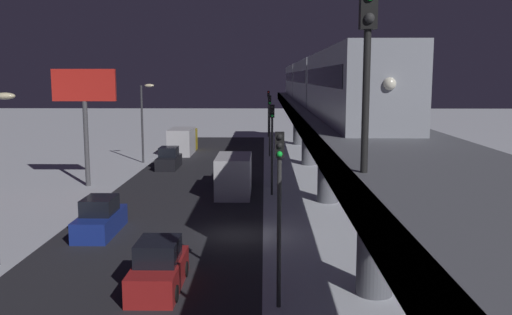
% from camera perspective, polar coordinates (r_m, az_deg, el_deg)
% --- Properties ---
extents(ground_plane, '(240.00, 240.00, 0.00)m').
position_cam_1_polar(ground_plane, '(29.87, -2.17, -7.90)').
color(ground_plane, silver).
extents(avenue_asphalt, '(11.00, 96.30, 0.01)m').
position_cam_1_polar(avenue_asphalt, '(30.34, -9.82, -7.75)').
color(avenue_asphalt, '#28282D').
rests_on(avenue_asphalt, ground_plane).
extents(elevated_railway, '(5.00, 96.30, 6.20)m').
position_cam_1_polar(elevated_railway, '(29.10, 9.09, 2.38)').
color(elevated_railway, slate).
rests_on(elevated_railway, ground_plane).
extents(subway_train, '(2.94, 55.47, 3.40)m').
position_cam_1_polar(subway_train, '(46.96, 6.13, 7.80)').
color(subway_train, '#999EA8').
rests_on(subway_train, elevated_railway).
extents(rail_signal, '(0.36, 0.41, 4.00)m').
position_cam_1_polar(rail_signal, '(12.37, 11.33, 11.01)').
color(rail_signal, black).
rests_on(rail_signal, elevated_railway).
extents(sedan_red, '(1.91, 4.31, 1.97)m').
position_cam_1_polar(sedan_red, '(22.73, -9.94, -11.19)').
color(sedan_red, '#A51E1E').
rests_on(sedan_red, ground_plane).
extents(sedan_black, '(1.80, 4.33, 1.97)m').
position_cam_1_polar(sedan_black, '(51.62, -8.91, -0.22)').
color(sedan_black, black).
rests_on(sedan_black, ground_plane).
extents(sedan_blue_2, '(1.80, 4.60, 1.97)m').
position_cam_1_polar(sedan_blue_2, '(31.03, -15.66, -6.07)').
color(sedan_blue_2, navy).
rests_on(sedan_blue_2, ground_plane).
extents(box_truck, '(2.40, 7.40, 2.80)m').
position_cam_1_polar(box_truck, '(61.63, -7.49, 1.69)').
color(box_truck, gold).
rests_on(box_truck, ground_plane).
extents(delivery_van, '(2.40, 7.40, 2.80)m').
position_cam_1_polar(delivery_van, '(40.41, -2.21, -1.68)').
color(delivery_van, black).
rests_on(delivery_van, ground_plane).
extents(traffic_light_near, '(0.32, 0.44, 6.40)m').
position_cam_1_polar(traffic_light_near, '(19.75, 2.40, -3.76)').
color(traffic_light_near, '#2D2D2D').
rests_on(traffic_light_near, ground_plane).
extents(traffic_light_mid, '(0.32, 0.44, 6.40)m').
position_cam_1_polar(traffic_light_mid, '(39.02, 1.66, 2.20)').
color(traffic_light_mid, '#2D2D2D').
rests_on(traffic_light_mid, ground_plane).
extents(traffic_light_far, '(0.32, 0.44, 6.40)m').
position_cam_1_polar(traffic_light_far, '(58.44, 1.41, 4.21)').
color(traffic_light_far, '#2D2D2D').
rests_on(traffic_light_far, ground_plane).
extents(traffic_light_distant, '(0.32, 0.44, 6.40)m').
position_cam_1_polar(traffic_light_distant, '(77.89, 1.28, 5.21)').
color(traffic_light_distant, '#2D2D2D').
rests_on(traffic_light_distant, ground_plane).
extents(commercial_billboard, '(4.80, 0.36, 8.90)m').
position_cam_1_polar(commercial_billboard, '(44.08, -17.16, 5.96)').
color(commercial_billboard, '#4C4C51').
rests_on(commercial_billboard, ground_plane).
extents(street_lamp_far, '(1.35, 0.44, 7.65)m').
position_cam_1_polar(street_lamp_far, '(55.01, -11.37, 4.44)').
color(street_lamp_far, '#38383D').
rests_on(street_lamp_far, ground_plane).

